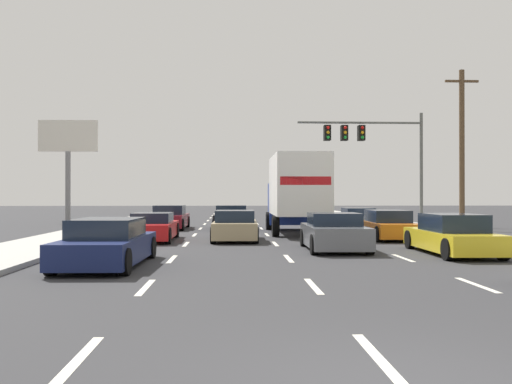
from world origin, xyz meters
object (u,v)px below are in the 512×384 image
at_px(car_yellow, 452,236).
at_px(utility_pole_mid, 462,147).
at_px(roadside_billboard, 68,149).
at_px(traffic_signal_mast, 365,140).
at_px(car_white, 357,219).
at_px(car_gray, 334,233).
at_px(car_navy, 107,244).
at_px(car_black, 232,218).
at_px(car_tan, 235,227).
at_px(car_orange, 388,226).
at_px(car_maroon, 170,218).
at_px(box_truck, 296,191).
at_px(car_red, 153,228).

relative_size(car_yellow, utility_pole_mid, 0.55).
bearing_deg(roadside_billboard, traffic_signal_mast, -15.34).
xyz_separation_m(car_white, roadside_billboard, (-18.39, 9.41, 4.56)).
bearing_deg(car_gray, car_white, 73.67).
bearing_deg(car_navy, car_black, 78.25).
relative_size(car_navy, car_tan, 1.13).
xyz_separation_m(car_navy, car_orange, (9.92, 8.73, -0.01)).
bearing_deg(car_gray, car_tan, 128.57).
height_order(car_maroon, roadside_billboard, roadside_billboard).
xyz_separation_m(car_gray, car_yellow, (3.50, -1.40, 0.00)).
xyz_separation_m(car_navy, car_black, (3.27, 15.73, 0.02)).
height_order(car_tan, car_white, car_tan).
height_order(car_black, car_tan, car_black).
bearing_deg(box_truck, car_tan, -125.89).
relative_size(car_black, roadside_billboard, 0.65).
bearing_deg(box_truck, car_black, 131.99).
bearing_deg(car_red, roadside_billboard, 116.18).
bearing_deg(roadside_billboard, utility_pole_mid, -23.94).
bearing_deg(car_black, utility_pole_mid, -5.75).
relative_size(car_maroon, traffic_signal_mast, 0.56).
height_order(car_maroon, car_tan, car_maroon).
xyz_separation_m(car_red, roadside_billboard, (-8.27, 16.82, 4.57)).
relative_size(car_red, car_gray, 1.09).
relative_size(car_tan, car_orange, 0.93).
bearing_deg(car_white, car_navy, -123.03).
relative_size(box_truck, traffic_signal_mast, 1.00).
height_order(car_orange, utility_pole_mid, utility_pole_mid).
bearing_deg(box_truck, car_navy, -117.60).
bearing_deg(car_white, box_truck, -138.02).
distance_m(car_navy, traffic_signal_mast, 23.26).
bearing_deg(car_red, car_yellow, -29.17).
distance_m(car_red, car_gray, 7.95).
xyz_separation_m(box_truck, car_yellow, (3.83, -9.71, -1.51)).
bearing_deg(box_truck, roadside_billboard, 138.82).
height_order(car_maroon, car_white, car_maroon).
relative_size(car_navy, box_truck, 0.60).
bearing_deg(car_yellow, car_tan, 140.78).
distance_m(car_white, traffic_signal_mast, 6.34).
xyz_separation_m(car_navy, car_white, (10.16, 15.63, -0.03)).
bearing_deg(car_red, traffic_signal_mast, 44.64).
xyz_separation_m(box_truck, car_gray, (0.33, -8.31, -1.51)).
bearing_deg(car_tan, roadside_billboard, 124.48).
height_order(car_red, roadside_billboard, roadside_billboard).
bearing_deg(roadside_billboard, car_black, -39.03).
relative_size(car_red, roadside_billboard, 0.63).
bearing_deg(car_black, car_tan, -88.98).
relative_size(box_truck, car_gray, 1.93).
distance_m(car_tan, car_white, 10.11).
bearing_deg(car_white, roadside_billboard, 152.89).
bearing_deg(car_orange, car_navy, -138.64).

